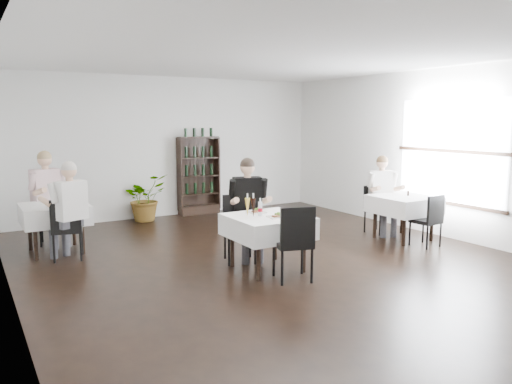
% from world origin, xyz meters
% --- Properties ---
extents(room_shell, '(9.00, 9.00, 9.00)m').
position_xyz_m(room_shell, '(0.00, 0.00, 1.50)').
color(room_shell, black).
rests_on(room_shell, ground).
extents(window_right, '(0.06, 2.30, 1.85)m').
position_xyz_m(window_right, '(3.48, 0.00, 1.50)').
color(window_right, white).
rests_on(window_right, room_shell).
extents(wine_shelf, '(0.90, 0.28, 1.75)m').
position_xyz_m(wine_shelf, '(0.60, 4.31, 0.85)').
color(wine_shelf, black).
rests_on(wine_shelf, ground).
extents(main_table, '(1.03, 1.03, 0.77)m').
position_xyz_m(main_table, '(-0.30, 0.00, 0.62)').
color(main_table, black).
rests_on(main_table, ground).
extents(left_table, '(0.98, 0.98, 0.77)m').
position_xyz_m(left_table, '(-2.70, 2.50, 0.62)').
color(left_table, black).
rests_on(left_table, ground).
extents(right_table, '(0.98, 0.98, 0.77)m').
position_xyz_m(right_table, '(2.70, 0.30, 0.62)').
color(right_table, black).
rests_on(right_table, ground).
extents(potted_tree, '(1.08, 1.02, 0.97)m').
position_xyz_m(potted_tree, '(-0.68, 4.20, 0.48)').
color(potted_tree, '#26531C').
rests_on(potted_tree, ground).
extents(main_chair_far, '(0.57, 0.57, 0.98)m').
position_xyz_m(main_chair_far, '(-0.41, 0.63, 0.56)').
color(main_chair_far, black).
rests_on(main_chair_far, ground).
extents(main_chair_near, '(0.58, 0.58, 1.01)m').
position_xyz_m(main_chair_near, '(-0.28, -0.63, 0.57)').
color(main_chair_near, black).
rests_on(main_chair_near, ground).
extents(left_chair_far, '(0.49, 0.49, 0.91)m').
position_xyz_m(left_chair_far, '(-2.64, 3.19, 0.52)').
color(left_chair_far, black).
rests_on(left_chair_far, ground).
extents(left_chair_near, '(0.52, 0.53, 0.94)m').
position_xyz_m(left_chair_near, '(-2.63, 1.92, 0.54)').
color(left_chair_near, black).
rests_on(left_chair_near, ground).
extents(right_chair_far, '(0.45, 0.46, 0.88)m').
position_xyz_m(right_chair_far, '(2.68, 0.97, 0.50)').
color(right_chair_far, black).
rests_on(right_chair_far, ground).
extents(right_chair_near, '(0.42, 0.43, 0.88)m').
position_xyz_m(right_chair_near, '(2.66, -0.30, 0.50)').
color(right_chair_near, black).
rests_on(right_chair_near, ground).
extents(diner_main, '(0.65, 0.69, 1.53)m').
position_xyz_m(diner_main, '(-0.24, 0.64, 0.89)').
color(diner_main, '#44454C').
rests_on(diner_main, ground).
extents(diner_left_far, '(0.68, 0.72, 1.59)m').
position_xyz_m(diner_left_far, '(-2.69, 3.02, 0.92)').
color(diner_left_far, '#44454C').
rests_on(diner_left_far, ground).
extents(diner_left_near, '(0.65, 0.69, 1.50)m').
position_xyz_m(diner_left_near, '(-2.60, 1.90, 0.87)').
color(diner_left_near, '#44454C').
rests_on(diner_left_near, ground).
extents(diner_right_far, '(0.62, 0.66, 1.45)m').
position_xyz_m(diner_right_far, '(2.68, 0.79, 0.84)').
color(diner_right_far, '#44454C').
rests_on(diner_right_far, ground).
extents(plate_far, '(0.24, 0.24, 0.07)m').
position_xyz_m(plate_far, '(-0.32, 0.27, 0.79)').
color(plate_far, white).
rests_on(plate_far, main_table).
extents(plate_near, '(0.25, 0.25, 0.07)m').
position_xyz_m(plate_near, '(-0.26, -0.17, 0.79)').
color(plate_near, white).
rests_on(plate_near, main_table).
extents(pilsner_dark, '(0.08, 0.08, 0.34)m').
position_xyz_m(pilsner_dark, '(-0.53, 0.00, 0.91)').
color(pilsner_dark, black).
rests_on(pilsner_dark, main_table).
extents(pilsner_lager, '(0.07, 0.07, 0.32)m').
position_xyz_m(pilsner_lager, '(-0.55, 0.12, 0.90)').
color(pilsner_lager, gold).
rests_on(pilsner_lager, main_table).
extents(coke_bottle, '(0.06, 0.06, 0.25)m').
position_xyz_m(coke_bottle, '(-0.39, 0.05, 0.87)').
color(coke_bottle, silver).
rests_on(coke_bottle, main_table).
extents(napkin_cutlery, '(0.19, 0.17, 0.02)m').
position_xyz_m(napkin_cutlery, '(-0.01, -0.20, 0.78)').
color(napkin_cutlery, black).
rests_on(napkin_cutlery, main_table).
extents(pepper_mill, '(0.04, 0.04, 0.09)m').
position_xyz_m(pepper_mill, '(2.80, 0.30, 0.82)').
color(pepper_mill, black).
rests_on(pepper_mill, right_table).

